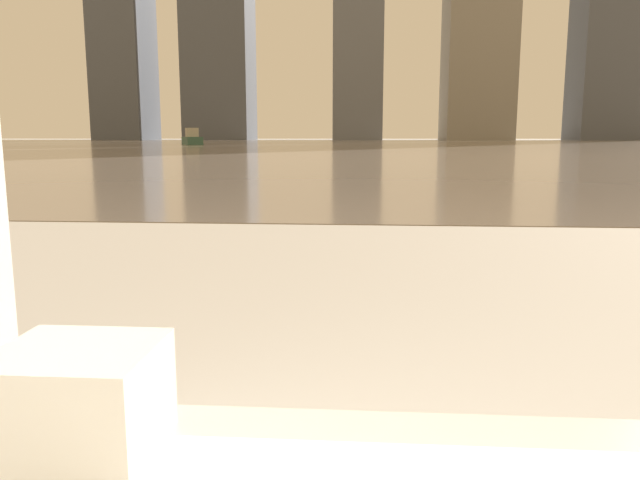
{
  "coord_description": "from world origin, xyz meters",
  "views": [
    {
      "loc": [
        0.17,
        0.01,
        1.01
      ],
      "look_at": [
        -0.02,
        2.55,
        0.58
      ],
      "focal_mm": 35.0,
      "sensor_mm": 36.0,
      "label": 1
    }
  ],
  "objects": [
    {
      "name": "skyline_tower_2",
      "position": [
        -1.64,
        118.0,
        22.34
      ],
      "size": [
        8.94,
        9.41,
        44.69
      ],
      "color": "slate",
      "rests_on": "ground_plane"
    },
    {
      "name": "harbor_water",
      "position": [
        0.0,
        62.0,
        0.01
      ],
      "size": [
        180.0,
        110.0,
        0.01
      ],
      "color": "gray",
      "rests_on": "ground_plane"
    },
    {
      "name": "skyline_tower_1",
      "position": [
        -27.53,
        118.0,
        17.06
      ],
      "size": [
        11.98,
        11.12,
        34.12
      ],
      "color": "#4C515B",
      "rests_on": "ground_plane"
    },
    {
      "name": "harbor_boat_0",
      "position": [
        -17.46,
        62.41,
        0.6
      ],
      "size": [
        3.21,
        4.68,
        1.67
      ],
      "color": "#335647",
      "rests_on": "harbor_water"
    },
    {
      "name": "skyline_tower_3",
      "position": [
        19.81,
        118.0,
        24.03
      ],
      "size": [
        11.78,
        13.89,
        48.06
      ],
      "color": "gray",
      "rests_on": "ground_plane"
    },
    {
      "name": "towel_stack",
      "position": [
        -0.24,
        0.84,
        0.63
      ],
      "size": [
        0.22,
        0.21,
        0.16
      ],
      "color": "silver",
      "rests_on": "bathtub"
    }
  ]
}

